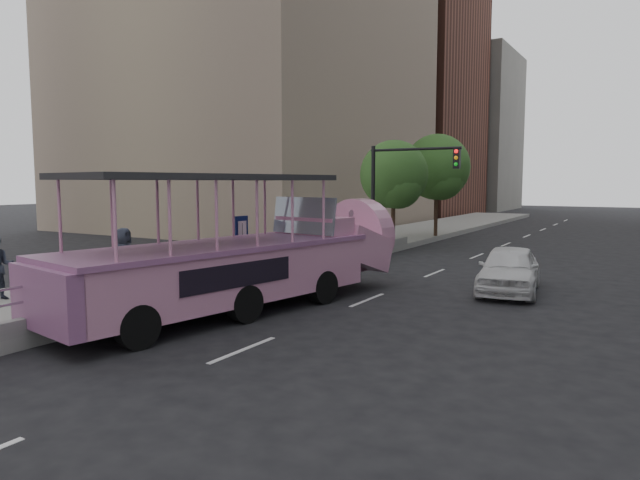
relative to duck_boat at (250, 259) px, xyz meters
The scene contains 13 objects.
ground 2.42m from the duck_boat, 44.58° to the right, with size 160.00×160.00×0.00m, color black.
sidewalk 9.72m from the duck_boat, 116.75° to the left, with size 5.50×80.00×0.30m, color gray.
kerb_wall 2.03m from the duck_boat, 160.35° to the left, with size 0.24×30.00×0.36m, color gray.
guardrail 1.83m from the duck_boat, 160.35° to the left, with size 0.07×22.00×0.71m.
duck_boat is the anchor object (origin of this frame).
car 8.43m from the duck_boat, 46.38° to the left, with size 1.79×4.44×1.51m, color white.
pedestrian_far 4.71m from the duck_boat, behind, with size 0.89×0.58×1.82m, color #2A2F3D.
parking_sign 2.27m from the duck_boat, 134.59° to the left, with size 0.10×0.56×2.48m.
traffic_signal 11.31m from the duck_boat, 91.52° to the left, with size 4.20×0.32×5.20m.
street_tree_near 14.86m from the duck_boat, 97.41° to the left, with size 3.52×3.52×5.72m.
street_tree_far 20.81m from the duck_boat, 94.71° to the left, with size 3.97×3.97×6.45m.
midrise_brick 50.82m from the duck_boat, 109.59° to the left, with size 18.00×16.00×26.00m, color brown.
midrise_stone_b 64.86m from the duck_boat, 103.12° to the left, with size 16.00×14.00×20.00m, color slate.
Camera 1 is at (8.47, -11.32, 3.56)m, focal length 32.00 mm.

